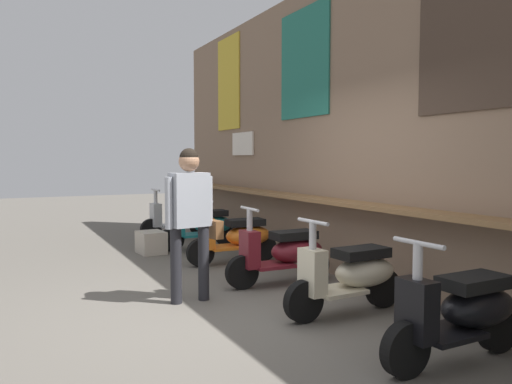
{
  "coord_description": "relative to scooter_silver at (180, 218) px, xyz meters",
  "views": [
    {
      "loc": [
        4.59,
        -1.99,
        1.54
      ],
      "look_at": [
        -1.26,
        1.01,
        1.1
      ],
      "focal_mm": 34.88,
      "sensor_mm": 36.0,
      "label": 1
    }
  ],
  "objects": [
    {
      "name": "scooter_black",
      "position": [
        6.7,
        0.0,
        0.0
      ],
      "size": [
        0.46,
        1.4,
        0.97
      ],
      "rotation": [
        0.0,
        0.0,
        -1.55
      ],
      "color": "black",
      "rests_on": "ground_plane"
    },
    {
      "name": "scooter_teal",
      "position": [
        1.32,
        0.0,
        0.0
      ],
      "size": [
        0.46,
        1.4,
        0.97
      ],
      "rotation": [
        0.0,
        0.0,
        -1.54
      ],
      "color": "#197075",
      "rests_on": "ground_plane"
    },
    {
      "name": "market_stall_facade",
      "position": [
        4.67,
        0.94,
        1.58
      ],
      "size": [
        12.1,
        0.61,
        3.94
      ],
      "color": "#7F6651",
      "rests_on": "ground_plane"
    },
    {
      "name": "scooter_maroon",
      "position": [
        4.05,
        0.0,
        0.0
      ],
      "size": [
        0.46,
        1.4,
        0.97
      ],
      "rotation": [
        0.0,
        0.0,
        -1.6
      ],
      "color": "maroon",
      "rests_on": "ground_plane"
    },
    {
      "name": "scooter_cream",
      "position": [
        5.36,
        -0.0,
        0.0
      ],
      "size": [
        0.46,
        1.4,
        0.97
      ],
      "rotation": [
        0.0,
        0.0,
        -1.53
      ],
      "color": "beige",
      "rests_on": "ground_plane"
    },
    {
      "name": "scooter_silver",
      "position": [
        0.0,
        0.0,
        0.0
      ],
      "size": [
        0.46,
        1.4,
        0.97
      ],
      "rotation": [
        0.0,
        0.0,
        -1.54
      ],
      "color": "#B2B5BA",
      "rests_on": "ground_plane"
    },
    {
      "name": "merchandise_crate",
      "position": [
        1.36,
        -0.94,
        -0.21
      ],
      "size": [
        0.52,
        0.43,
        0.36
      ],
      "primitive_type": "cube",
      "rotation": [
        0.0,
        0.0,
        0.08
      ],
      "color": "#B2A899",
      "rests_on": "ground_plane"
    },
    {
      "name": "scooter_orange",
      "position": [
        2.68,
        0.0,
        0.0
      ],
      "size": [
        0.46,
        1.4,
        0.97
      ],
      "rotation": [
        0.0,
        0.0,
        -1.6
      ],
      "color": "orange",
      "rests_on": "ground_plane"
    },
    {
      "name": "ground_plane",
      "position": [
        4.67,
        -1.08,
        -0.39
      ],
      "size": [
        33.88,
        33.88,
        0.0
      ],
      "primitive_type": "plane",
      "color": "#605B54"
    },
    {
      "name": "shopper_with_handbag",
      "position": [
        4.24,
        -1.28,
        0.62
      ],
      "size": [
        0.34,
        0.66,
        1.65
      ],
      "rotation": [
        0.0,
        0.0,
        3.31
      ],
      "color": "#232328",
      "rests_on": "ground_plane"
    }
  ]
}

